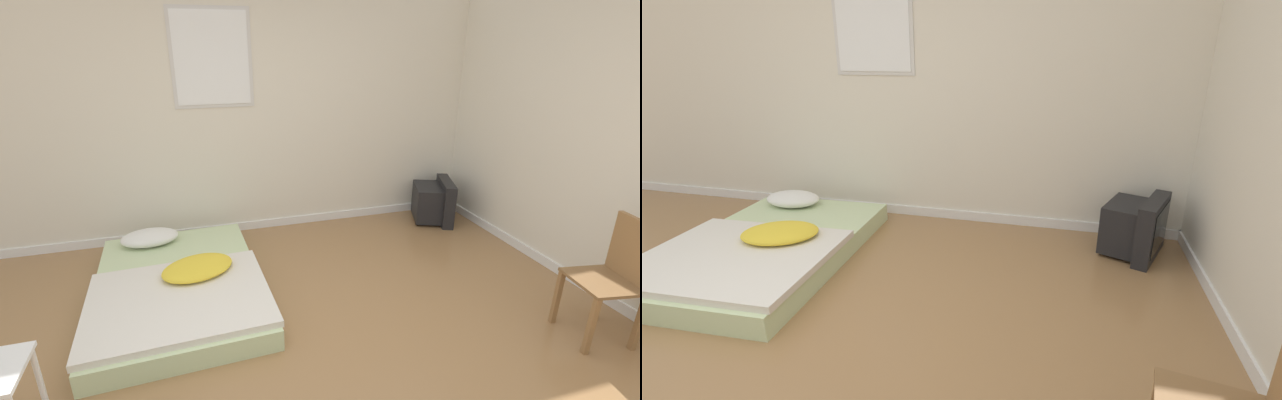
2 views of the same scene
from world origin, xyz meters
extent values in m
plane|color=#997047|center=(0.00, 0.00, 0.00)|extent=(20.00, 20.00, 0.00)
cube|color=silver|center=(0.00, 2.44, 1.30)|extent=(7.39, 0.06, 2.60)
cube|color=white|center=(0.00, 2.40, 0.04)|extent=(7.39, 0.02, 0.09)
cube|color=silver|center=(-0.32, 2.40, 1.83)|extent=(0.77, 0.01, 0.94)
cube|color=white|center=(-0.32, 2.40, 1.83)|extent=(0.70, 0.01, 0.87)
cube|color=beige|center=(-0.80, 1.23, 0.08)|extent=(1.37, 1.98, 0.16)
ellipsoid|color=white|center=(-1.06, 1.96, 0.23)|extent=(0.54, 0.36, 0.14)
cube|color=silver|center=(-0.78, 0.86, 0.19)|extent=(1.36, 1.17, 0.05)
ellipsoid|color=yellow|center=(-0.64, 1.19, 0.25)|extent=(0.69, 0.59, 0.11)
cube|color=black|center=(1.98, 2.07, 0.22)|extent=(0.44, 0.55, 0.39)
cube|color=black|center=(2.17, 1.99, 0.24)|extent=(0.32, 0.59, 0.49)
cube|color=black|center=(2.23, 1.97, 0.26)|extent=(0.18, 0.45, 0.35)
camera|label=1|loc=(-0.58, -2.05, 1.98)|focal=24.00mm
camera|label=2|loc=(1.47, -1.41, 1.60)|focal=24.00mm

